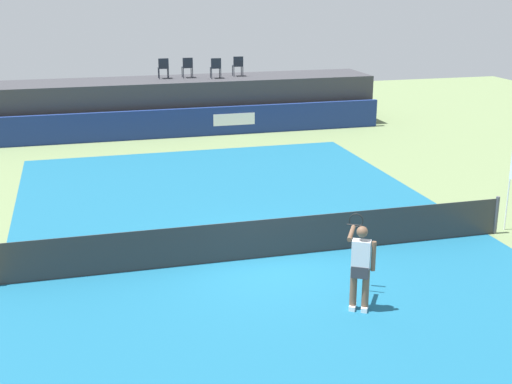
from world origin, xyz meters
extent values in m
plane|color=#6B7F51|center=(0.00, 3.00, 0.00)|extent=(48.00, 48.00, 0.00)
cube|color=#16597A|center=(0.00, 0.00, 0.00)|extent=(12.00, 22.00, 0.00)
cube|color=navy|center=(0.00, 13.50, 0.60)|extent=(18.00, 0.20, 1.20)
cube|color=white|center=(2.43, 13.39, 0.66)|extent=(1.80, 0.02, 0.50)
cube|color=#38383D|center=(0.00, 15.30, 1.10)|extent=(18.00, 2.80, 2.20)
cylinder|color=#1E232D|center=(-0.01, 15.72, 2.42)|extent=(0.04, 0.04, 0.44)
cylinder|color=#1E232D|center=(-0.42, 15.74, 2.42)|extent=(0.04, 0.04, 0.44)
cylinder|color=#1E232D|center=(-0.03, 15.32, 2.42)|extent=(0.04, 0.04, 0.44)
cylinder|color=#1E232D|center=(-0.43, 15.33, 2.42)|extent=(0.04, 0.04, 0.44)
cube|color=#1E232D|center=(-0.22, 15.53, 2.66)|extent=(0.45, 0.45, 0.03)
cube|color=#1E232D|center=(-0.23, 15.32, 2.88)|extent=(0.44, 0.04, 0.42)
cylinder|color=#1E232D|center=(1.03, 15.72, 2.42)|extent=(0.04, 0.04, 0.44)
cylinder|color=#1E232D|center=(0.63, 15.72, 2.42)|extent=(0.04, 0.04, 0.44)
cylinder|color=#1E232D|center=(1.03, 15.31, 2.42)|extent=(0.04, 0.04, 0.44)
cylinder|color=#1E232D|center=(0.62, 15.32, 2.42)|extent=(0.04, 0.04, 0.44)
cube|color=#1E232D|center=(0.83, 15.52, 2.66)|extent=(0.45, 0.45, 0.03)
cube|color=#1E232D|center=(0.83, 15.31, 2.88)|extent=(0.44, 0.03, 0.42)
cylinder|color=#1E232D|center=(2.21, 15.20, 2.42)|extent=(0.04, 0.04, 0.44)
cylinder|color=#1E232D|center=(1.80, 15.23, 2.42)|extent=(0.04, 0.04, 0.44)
cylinder|color=#1E232D|center=(2.18, 14.79, 2.42)|extent=(0.04, 0.04, 0.44)
cylinder|color=#1E232D|center=(1.78, 14.82, 2.42)|extent=(0.04, 0.04, 0.44)
cube|color=#1E232D|center=(1.99, 15.01, 2.66)|extent=(0.47, 0.47, 0.03)
cube|color=#1E232D|center=(1.98, 14.80, 2.88)|extent=(0.44, 0.06, 0.42)
cylinder|color=#1E232D|center=(3.30, 15.64, 2.42)|extent=(0.04, 0.04, 0.44)
cylinder|color=#1E232D|center=(2.90, 15.66, 2.42)|extent=(0.04, 0.04, 0.44)
cylinder|color=#1E232D|center=(3.28, 15.23, 2.42)|extent=(0.04, 0.04, 0.44)
cylinder|color=#1E232D|center=(2.87, 15.26, 2.42)|extent=(0.04, 0.04, 0.44)
cube|color=#1E232D|center=(3.09, 15.45, 2.66)|extent=(0.47, 0.47, 0.03)
cube|color=#1E232D|center=(3.07, 15.24, 2.88)|extent=(0.44, 0.06, 0.42)
cylinder|color=white|center=(6.61, 0.17, 0.70)|extent=(0.04, 0.04, 1.40)
cube|color=#2D2D2D|center=(0.00, 0.00, 0.47)|extent=(12.40, 0.02, 0.95)
cylinder|color=#4C4C51|center=(6.20, 0.00, 0.50)|extent=(0.10, 0.10, 1.00)
cube|color=white|center=(1.17, -3.15, 0.05)|extent=(0.24, 0.28, 0.10)
cylinder|color=brown|center=(1.17, -3.15, 0.51)|extent=(0.14, 0.14, 0.82)
cube|color=white|center=(0.96, -3.03, 0.05)|extent=(0.24, 0.28, 0.10)
cylinder|color=brown|center=(0.96, -3.03, 0.51)|extent=(0.14, 0.14, 0.82)
cube|color=#333338|center=(1.07, -3.09, 0.84)|extent=(0.40, 0.36, 0.24)
cube|color=silver|center=(1.07, -3.09, 1.20)|extent=(0.41, 0.36, 0.56)
sphere|color=brown|center=(1.07, -3.09, 1.66)|extent=(0.22, 0.22, 0.22)
cylinder|color=brown|center=(1.27, -3.21, 1.18)|extent=(0.09, 0.09, 0.60)
cylinder|color=brown|center=(1.00, -2.74, 1.50)|extent=(0.39, 0.57, 0.14)
cylinder|color=black|center=(1.21, -2.37, 1.53)|extent=(0.27, 0.18, 0.03)
torus|color=black|center=(1.36, -2.12, 1.53)|extent=(0.27, 0.18, 0.30)
camera|label=1|loc=(-4.10, -14.44, 6.27)|focal=47.92mm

